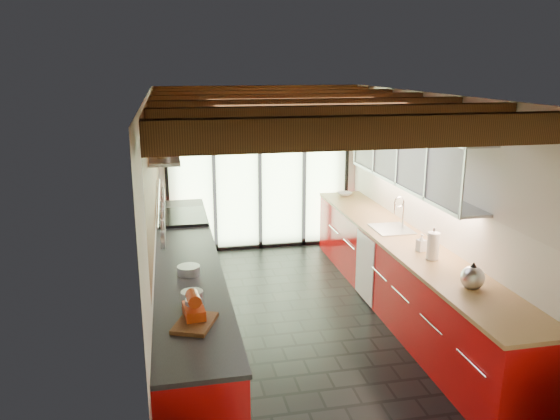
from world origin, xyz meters
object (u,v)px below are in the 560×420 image
object	(u,v)px
paper_towel	(433,246)
stand_mixer	(194,308)
soap_bottle	(421,243)
kettle	(473,276)
bowl	(345,194)

from	to	relation	value
paper_towel	stand_mixer	bearing A→B (deg)	-160.50
soap_bottle	kettle	bearing A→B (deg)	-90.00
stand_mixer	kettle	size ratio (longest dim) A/B	0.94
stand_mixer	soap_bottle	world-z (taller)	stand_mixer
kettle	bowl	bearing A→B (deg)	90.00
kettle	soap_bottle	size ratio (longest dim) A/B	1.55
kettle	paper_towel	xyz separation A→B (m)	(0.00, 0.78, 0.03)
stand_mixer	bowl	world-z (taller)	stand_mixer
kettle	paper_towel	bearing A→B (deg)	90.00
bowl	paper_towel	bearing A→B (deg)	-90.00
bowl	kettle	bearing A→B (deg)	-90.00
paper_towel	soap_bottle	distance (m)	0.27
stand_mixer	paper_towel	distance (m)	2.69
paper_towel	bowl	bearing A→B (deg)	90.00
paper_towel	bowl	world-z (taller)	paper_towel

